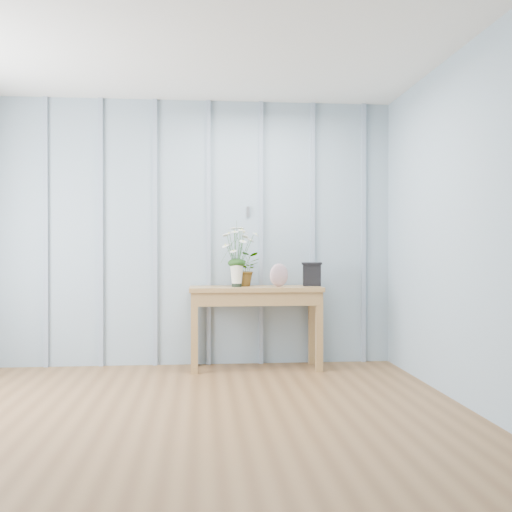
{
  "coord_description": "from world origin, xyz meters",
  "views": [
    {
      "loc": [
        0.19,
        -3.44,
        1.08
      ],
      "look_at": [
        0.68,
        1.94,
        1.03
      ],
      "focal_mm": 42.0,
      "sensor_mm": 36.0,
      "label": 1
    }
  ],
  "objects": [
    {
      "name": "room_shell",
      "position": [
        0.0,
        0.92,
        1.99
      ],
      "size": [
        4.0,
        4.5,
        2.5
      ],
      "color": "#8DA2B0",
      "rests_on": "ground"
    },
    {
      "name": "ground",
      "position": [
        0.0,
        0.0,
        0.0
      ],
      "size": [
        4.5,
        4.5,
        0.0
      ],
      "primitive_type": "plane",
      "color": "brown",
      "rests_on": "ground"
    },
    {
      "name": "spider_plant",
      "position": [
        0.58,
        2.1,
        0.91
      ],
      "size": [
        0.29,
        0.25,
        0.32
      ],
      "primitive_type": "imported",
      "rotation": [
        0.0,
        0.0,
        0.01
      ],
      "color": "black",
      "rests_on": "sideboard"
    },
    {
      "name": "daisy_vase",
      "position": [
        0.5,
        1.96,
        1.1
      ],
      "size": [
        0.39,
        0.3,
        0.56
      ],
      "color": "black",
      "rests_on": "sideboard"
    },
    {
      "name": "sideboard",
      "position": [
        0.68,
        1.99,
        0.64
      ],
      "size": [
        1.2,
        0.45,
        0.75
      ],
      "color": "olive",
      "rests_on": "ground"
    },
    {
      "name": "carved_box",
      "position": [
        1.21,
        2.04,
        0.86
      ],
      "size": [
        0.19,
        0.16,
        0.22
      ],
      "color": "black",
      "rests_on": "sideboard"
    },
    {
      "name": "felt_disc_vessel",
      "position": [
        0.89,
        1.95,
        0.86
      ],
      "size": [
        0.21,
        0.16,
        0.21
      ],
      "primitive_type": "ellipsoid",
      "rotation": [
        0.0,
        0.0,
        0.57
      ],
      "color": "#8D4B66",
      "rests_on": "sideboard"
    }
  ]
}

